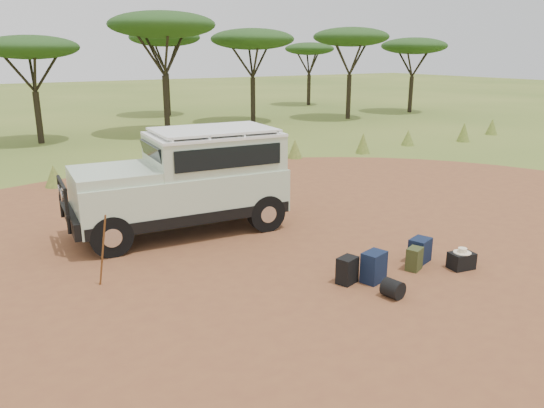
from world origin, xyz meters
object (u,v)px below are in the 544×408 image
backpack_black (347,270)px  duffel_navy (420,250)px  backpack_navy (374,267)px  hard_case (461,261)px  walking_staff (103,251)px  safari_vehicle (187,183)px  backpack_olive (414,259)px

backpack_black → duffel_navy: size_ratio=1.02×
backpack_navy → hard_case: backpack_navy is taller
backpack_navy → duffel_navy: bearing=-6.6°
walking_staff → hard_case: size_ratio=2.98×
safari_vehicle → duffel_navy: bearing=-48.5°
walking_staff → backpack_navy: (4.27, -2.38, -0.40)m
backpack_olive → duffel_navy: 0.47m
safari_vehicle → backpack_olive: bearing=-53.6°
walking_staff → backpack_navy: walking_staff is taller
backpack_olive → hard_case: (0.84, -0.44, -0.06)m
duffel_navy → hard_case: duffel_navy is taller
duffel_navy → backpack_olive: bearing=-167.6°
walking_staff → duffel_navy: (5.72, -2.14, -0.44)m
backpack_black → backpack_navy: bearing=-41.0°
safari_vehicle → walking_staff: bearing=-135.5°
safari_vehicle → backpack_navy: size_ratio=8.73×
backpack_navy → backpack_olive: bearing=-16.2°
backpack_navy → duffel_navy: (1.45, 0.24, -0.04)m
safari_vehicle → walking_staff: 3.31m
backpack_black → backpack_olive: bearing=-25.1°
backpack_olive → hard_case: size_ratio=0.97×
backpack_black → backpack_navy: (0.46, -0.20, 0.04)m
safari_vehicle → backpack_navy: 4.89m
duffel_navy → safari_vehicle: bearing=108.5°
backpack_navy → backpack_olive: size_ratio=1.28×
safari_vehicle → hard_case: bearing=-49.1°
backpack_navy → hard_case: (1.88, -0.44, -0.12)m
safari_vehicle → backpack_black: size_ratio=10.04×
walking_staff → backpack_black: size_ratio=2.77×
walking_staff → backpack_olive: (5.31, -2.39, -0.46)m
safari_vehicle → backpack_black: (1.29, -4.28, -0.90)m
walking_staff → hard_case: bearing=-58.6°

